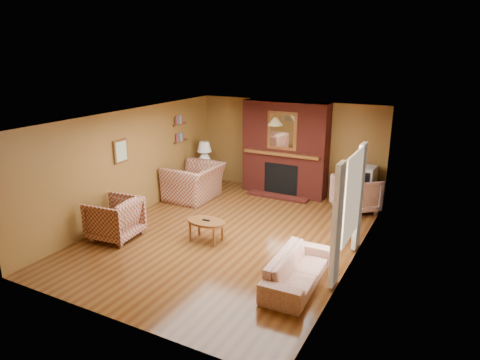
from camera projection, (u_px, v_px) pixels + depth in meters
The scene contains 20 objects.
floor at pixel (229, 235), 8.75m from camera, with size 6.50×6.50×0.00m, color #4C2710.
ceiling at pixel (228, 118), 8.04m from camera, with size 6.50×6.50×0.00m, color silver.
wall_back at pixel (289, 147), 11.15m from camera, with size 6.50×6.50×0.00m, color brown.
wall_front at pixel (109, 242), 5.64m from camera, with size 6.50×6.50×0.00m, color brown.
wall_left at pixel (130, 164), 9.50m from camera, with size 6.50×6.50×0.00m, color brown.
wall_right at pixel (356, 198), 7.29m from camera, with size 6.50×6.50×0.00m, color brown.
fireplace at pixel (285, 149), 10.93m from camera, with size 2.20×0.82×2.40m.
window_right at pixel (350, 206), 7.16m from camera, with size 0.10×1.85×2.00m.
bookshelf at pixel (181, 129), 10.95m from camera, with size 0.09×0.55×0.71m.
botanical_print at pixel (121, 151), 9.13m from camera, with size 0.05×0.40×0.50m.
pendant_light at pixel (275, 121), 10.11m from camera, with size 0.36×0.36×0.48m.
plaid_loveseat at pixel (194, 182), 10.75m from camera, with size 1.35×1.18×0.88m, color maroon.
plaid_armchair at pixel (115, 218), 8.50m from camera, with size 0.88×0.91×0.83m, color maroon.
floral_sofa at pixel (297, 270), 6.85m from camera, with size 1.74×0.68×0.51m, color beige.
floral_armchair at pixel (356, 194), 9.95m from camera, with size 0.89×0.92×0.84m, color beige.
coffee_table at pixel (206, 223), 8.36m from camera, with size 0.81×0.50×0.45m.
side_table at pixel (205, 176), 11.66m from camera, with size 0.48×0.48×0.64m, color brown.
table_lamp at pixel (204, 152), 11.46m from camera, with size 0.39×0.39×0.64m.
tv_stand at pixel (361, 197), 10.13m from camera, with size 0.50×0.45×0.55m, color black.
crt_tv at pixel (363, 176), 9.97m from camera, with size 0.57×0.57×0.49m.
Camera 1 is at (3.93, -7.01, 3.64)m, focal length 32.00 mm.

